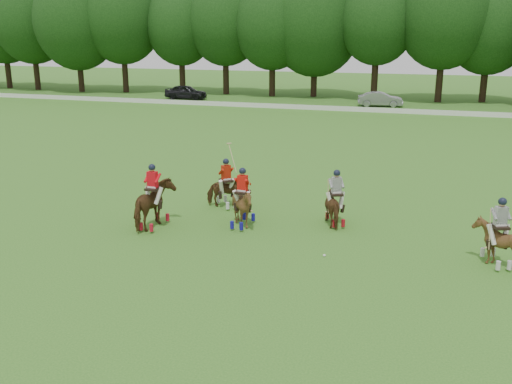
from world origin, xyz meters
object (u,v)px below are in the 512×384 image
(car_left, at_px, (186,92))
(polo_stripe_a, at_px, (336,205))
(polo_red_b, at_px, (226,191))
(polo_ball, at_px, (324,255))
(car_mid, at_px, (380,99))
(polo_stripe_b, at_px, (498,242))
(polo_red_c, at_px, (243,206))
(polo_red_a, at_px, (154,205))

(car_left, relative_size, polo_stripe_a, 2.13)
(polo_red_b, distance_m, polo_ball, 6.54)
(car_mid, height_order, polo_stripe_a, polo_stripe_a)
(polo_stripe_a, height_order, polo_ball, polo_stripe_a)
(polo_stripe_b, height_order, polo_ball, polo_stripe_b)
(polo_stripe_b, bearing_deg, car_mid, 101.06)
(car_mid, relative_size, polo_stripe_a, 2.03)
(car_mid, bearing_deg, polo_red_c, 170.00)
(polo_red_a, height_order, polo_red_b, polo_red_b)
(polo_stripe_a, xyz_separation_m, polo_stripe_b, (5.52, -2.37, 0.02))
(polo_red_b, xyz_separation_m, polo_stripe_a, (4.74, -0.83, 0.04))
(car_mid, xyz_separation_m, polo_stripe_a, (2.17, -37.00, 0.04))
(car_mid, distance_m, polo_red_c, 38.32)
(polo_red_c, bearing_deg, polo_red_b, 124.43)
(car_left, distance_m, polo_red_a, 42.81)
(car_left, height_order, polo_ball, car_left)
(polo_red_c, relative_size, polo_stripe_b, 1.03)
(polo_stripe_a, bearing_deg, polo_red_b, 170.05)
(polo_stripe_a, bearing_deg, polo_ball, -85.67)
(car_mid, distance_m, polo_stripe_a, 37.06)
(car_mid, xyz_separation_m, polo_stripe_b, (7.70, -39.37, 0.07))
(polo_red_b, bearing_deg, polo_stripe_b, -17.31)
(polo_red_b, height_order, polo_stripe_b, polo_red_b)
(polo_red_a, bearing_deg, car_left, 112.99)
(polo_stripe_b, bearing_deg, polo_red_b, 162.69)
(car_mid, height_order, polo_ball, car_mid)
(polo_red_c, bearing_deg, polo_red_a, -160.62)
(polo_stripe_a, bearing_deg, car_mid, 93.36)
(car_mid, height_order, polo_stripe_b, polo_stripe_b)
(car_left, distance_m, polo_ball, 46.63)
(polo_red_b, distance_m, polo_red_c, 2.59)
(polo_red_c, relative_size, polo_stripe_a, 1.06)
(polo_red_c, relative_size, polo_ball, 25.31)
(polo_red_a, relative_size, polo_red_b, 0.93)
(car_left, relative_size, polo_red_c, 2.01)
(polo_red_a, xyz_separation_m, polo_stripe_a, (6.41, 2.41, -0.14))
(polo_red_b, xyz_separation_m, polo_red_c, (1.47, -2.14, 0.09))
(car_mid, height_order, polo_red_a, polo_red_a)
(car_left, xyz_separation_m, polo_red_a, (16.72, -39.41, 0.12))
(polo_red_b, bearing_deg, polo_stripe_a, -9.95)
(polo_red_c, bearing_deg, polo_stripe_a, 21.74)
(polo_red_c, bearing_deg, car_mid, 88.35)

